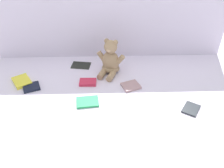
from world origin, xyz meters
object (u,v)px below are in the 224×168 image
book_case_4 (31,87)px  book_case_6 (88,82)px  book_case_1 (88,102)px  book_case_5 (22,81)px  book_case_3 (81,65)px  teddy_bear (110,61)px  book_case_0 (131,86)px  book_case_2 (191,109)px

book_case_4 → book_case_6: 0.35m
book_case_1 → book_case_5: size_ratio=0.97×
book_case_3 → book_case_6: book_case_6 is taller
teddy_bear → book_case_5: size_ratio=1.82×
book_case_4 → book_case_6: bearing=75.4°
teddy_bear → book_case_6: 0.21m
teddy_bear → book_case_1: teddy_bear is taller
book_case_0 → book_case_3: bearing=-148.9°
book_case_0 → book_case_2: bearing=34.1°
book_case_5 → teddy_bear: bearing=-21.5°
book_case_2 → book_case_5: 1.06m
book_case_1 → book_case_4: book_case_4 is taller
teddy_bear → book_case_2: size_ratio=2.28×
book_case_4 → book_case_5: size_ratio=0.77×
teddy_bear → book_case_4: 0.53m
book_case_0 → book_case_3: book_case_0 is taller
teddy_bear → book_case_0: teddy_bear is taller
book_case_2 → book_case_6: size_ratio=0.98×
book_case_0 → book_case_6: size_ratio=1.00×
teddy_bear → book_case_4: size_ratio=2.38×
book_case_1 → book_case_3: (-0.07, 0.40, -0.00)m
book_case_1 → book_case_5: bearing=-122.5°
book_case_2 → book_case_6: (-0.59, 0.26, 0.00)m
teddy_bear → book_case_4: bearing=-139.2°
book_case_2 → book_case_3: 0.81m
book_case_0 → book_case_3: 0.42m
book_case_1 → book_case_0: bearing=112.3°
book_case_5 → book_case_0: bearing=-37.5°
teddy_bear → book_case_3: teddy_bear is taller
book_case_0 → book_case_6: book_case_6 is taller
book_case_1 → book_case_3: size_ratio=0.97×
book_case_1 → book_case_2: book_case_1 is taller
book_case_3 → book_case_4: 0.38m
book_case_3 → book_case_4: bearing=139.2°
book_case_3 → book_case_0: bearing=-119.1°
teddy_bear → book_case_3: 0.24m
book_case_1 → book_case_6: 0.19m
book_case_5 → book_case_3: bearing=-4.7°
book_case_2 → book_case_3: bearing=177.6°
book_case_0 → book_case_4: 0.62m
book_case_0 → book_case_5: bearing=-116.6°
teddy_bear → book_case_3: (-0.21, 0.08, -0.08)m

